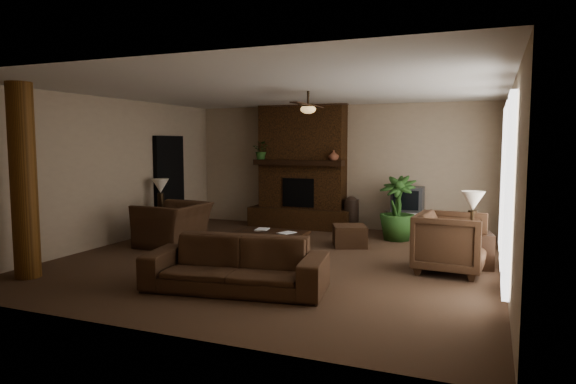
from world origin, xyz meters
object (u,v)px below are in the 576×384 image
at_px(sofa, 235,255).
at_px(lamp_left, 160,188).
at_px(side_table_right, 475,250).
at_px(lamp_right, 473,204).
at_px(armchair_left, 173,217).
at_px(armchair_right, 451,240).
at_px(log_column, 24,181).
at_px(floor_vase, 351,211).
at_px(floor_plant, 397,222).
at_px(coffee_table, 271,235).
at_px(tv_stand, 407,223).
at_px(ottoman, 350,236).
at_px(side_table_left, 160,223).

relative_size(sofa, lamp_left, 3.67).
height_order(side_table_right, lamp_right, lamp_right).
distance_m(armchair_left, armchair_right, 5.05).
bearing_deg(lamp_right, log_column, -152.97).
bearing_deg(armchair_left, floor_vase, 136.12).
bearing_deg(lamp_left, floor_plant, 16.35).
distance_m(armchair_left, coffee_table, 2.11).
bearing_deg(lamp_right, lamp_left, 175.96).
xyz_separation_m(coffee_table, tv_stand, (1.85, 2.97, -0.12)).
relative_size(ottoman, tv_stand, 0.71).
relative_size(coffee_table, ottoman, 2.00).
bearing_deg(armchair_left, lamp_right, 93.39).
distance_m(ottoman, floor_vase, 1.73).
bearing_deg(armchair_left, lamp_left, -132.30).
height_order(tv_stand, lamp_left, lamp_left).
xyz_separation_m(armchair_left, lamp_right, (5.33, 0.32, 0.46)).
bearing_deg(coffee_table, sofa, -79.26).
height_order(ottoman, lamp_right, lamp_right).
relative_size(floor_vase, lamp_left, 1.18).
distance_m(ottoman, lamp_left, 4.07).
height_order(log_column, coffee_table, log_column).
height_order(sofa, coffee_table, sofa).
height_order(floor_vase, lamp_right, lamp_right).
relative_size(armchair_right, lamp_left, 1.54).
xyz_separation_m(armchair_left, coffee_table, (2.10, -0.14, -0.17)).
distance_m(log_column, floor_plant, 6.68).
xyz_separation_m(floor_vase, floor_plant, (1.13, -0.70, -0.07)).
bearing_deg(coffee_table, side_table_left, 163.86).
height_order(ottoman, lamp_left, lamp_left).
height_order(armchair_left, floor_vase, armchair_left).
relative_size(side_table_left, side_table_right, 1.00).
bearing_deg(tv_stand, armchair_left, -163.51).
xyz_separation_m(floor_plant, side_table_right, (1.53, -1.80, -0.09)).
bearing_deg(log_column, ottoman, 45.87).
bearing_deg(sofa, side_table_left, 130.58).
distance_m(tv_stand, side_table_right, 2.88).
bearing_deg(tv_stand, side_table_left, -175.13).
height_order(log_column, tv_stand, log_column).
xyz_separation_m(log_column, floor_plant, (4.48, 4.85, -1.04)).
height_order(armchair_right, ottoman, armchair_right).
distance_m(lamp_left, side_table_right, 6.26).
relative_size(coffee_table, side_table_left, 2.18).
xyz_separation_m(side_table_left, lamp_right, (6.16, -0.38, 0.73)).
distance_m(sofa, lamp_right, 3.81).
relative_size(log_column, side_table_right, 5.09).
distance_m(floor_vase, floor_plant, 1.34).
xyz_separation_m(coffee_table, floor_plant, (1.76, 2.27, -0.01)).
bearing_deg(armchair_right, tv_stand, 24.70).
height_order(side_table_left, side_table_right, same).
relative_size(log_column, armchair_right, 2.81).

